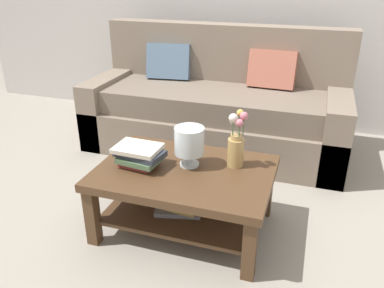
{
  "coord_description": "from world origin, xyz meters",
  "views": [
    {
      "loc": [
        0.68,
        -2.36,
        1.53
      ],
      "look_at": [
        -0.0,
        -0.27,
        0.52
      ],
      "focal_mm": 36.41,
      "sensor_mm": 36.0,
      "label": 1
    }
  ],
  "objects_px": {
    "book_stack_main": "(139,155)",
    "flower_pitcher": "(236,144)",
    "coffee_table": "(184,186)",
    "couch": "(216,108)",
    "glass_hurricane_vase": "(189,142)"
  },
  "relations": [
    {
      "from": "book_stack_main",
      "to": "flower_pitcher",
      "type": "relative_size",
      "value": 0.88
    },
    {
      "from": "coffee_table",
      "to": "flower_pitcher",
      "type": "xyz_separation_m",
      "value": [
        0.28,
        0.14,
        0.26
      ]
    },
    {
      "from": "book_stack_main",
      "to": "flower_pitcher",
      "type": "distance_m",
      "value": 0.59
    },
    {
      "from": "couch",
      "to": "book_stack_main",
      "type": "xyz_separation_m",
      "value": [
        -0.13,
        -1.33,
        0.13
      ]
    },
    {
      "from": "couch",
      "to": "flower_pitcher",
      "type": "xyz_separation_m",
      "value": [
        0.42,
        -1.14,
        0.2
      ]
    },
    {
      "from": "coffee_table",
      "to": "book_stack_main",
      "type": "distance_m",
      "value": 0.33
    },
    {
      "from": "coffee_table",
      "to": "book_stack_main",
      "type": "relative_size",
      "value": 3.34
    },
    {
      "from": "glass_hurricane_vase",
      "to": "couch",
      "type": "bearing_deg",
      "value": 97.24
    },
    {
      "from": "coffee_table",
      "to": "couch",
      "type": "bearing_deg",
      "value": 96.23
    },
    {
      "from": "couch",
      "to": "coffee_table",
      "type": "bearing_deg",
      "value": -83.77
    },
    {
      "from": "coffee_table",
      "to": "glass_hurricane_vase",
      "type": "bearing_deg",
      "value": 75.55
    },
    {
      "from": "couch",
      "to": "glass_hurricane_vase",
      "type": "xyz_separation_m",
      "value": [
        0.16,
        -1.23,
        0.21
      ]
    },
    {
      "from": "couch",
      "to": "flower_pitcher",
      "type": "height_order",
      "value": "couch"
    },
    {
      "from": "glass_hurricane_vase",
      "to": "flower_pitcher",
      "type": "bearing_deg",
      "value": 17.34
    },
    {
      "from": "book_stack_main",
      "to": "couch",
      "type": "bearing_deg",
      "value": 84.35
    }
  ]
}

